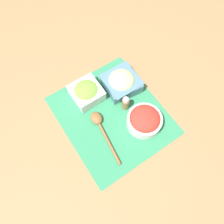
{
  "coord_description": "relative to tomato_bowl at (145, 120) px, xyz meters",
  "views": [
    {
      "loc": [
        -0.32,
        0.22,
        0.89
      ],
      "look_at": [
        0.0,
        0.0,
        0.03
      ],
      "focal_mm": 35.0,
      "sensor_mm": 36.0,
      "label": 1
    }
  ],
  "objects": [
    {
      "name": "ground_plane",
      "position": [
        0.11,
        0.09,
        -0.05
      ],
      "size": [
        3.0,
        3.0,
        0.0
      ],
      "primitive_type": "plane",
      "color": "olive"
    },
    {
      "name": "placemat",
      "position": [
        0.11,
        0.09,
        -0.04
      ],
      "size": [
        0.49,
        0.43,
        0.0
      ],
      "color": "#2D7A51",
      "rests_on": "ground_plane"
    },
    {
      "name": "tomato_bowl",
      "position": [
        0.0,
        0.0,
        0.0
      ],
      "size": [
        0.15,
        0.15,
        0.09
      ],
      "color": "white",
      "rests_on": "placemat"
    },
    {
      "name": "lettuce_bowl",
      "position": [
        0.25,
        0.13,
        -0.0
      ],
      "size": [
        0.13,
        0.13,
        0.08
      ],
      "color": "white",
      "rests_on": "placemat"
    },
    {
      "name": "cucumber_bowl",
      "position": [
        0.21,
        -0.03,
        -0.01
      ],
      "size": [
        0.17,
        0.17,
        0.08
      ],
      "color": "slate",
      "rests_on": "placemat"
    },
    {
      "name": "wooden_spoon",
      "position": [
        0.1,
        0.16,
        -0.03
      ],
      "size": [
        0.26,
        0.06,
        0.03
      ],
      "color": "brown",
      "rests_on": "placemat"
    },
    {
      "name": "pepper_shaker",
      "position": [
        0.11,
        0.02,
        -0.0
      ],
      "size": [
        0.03,
        0.03,
        0.08
      ],
      "color": "olive",
      "rests_on": "placemat"
    }
  ]
}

